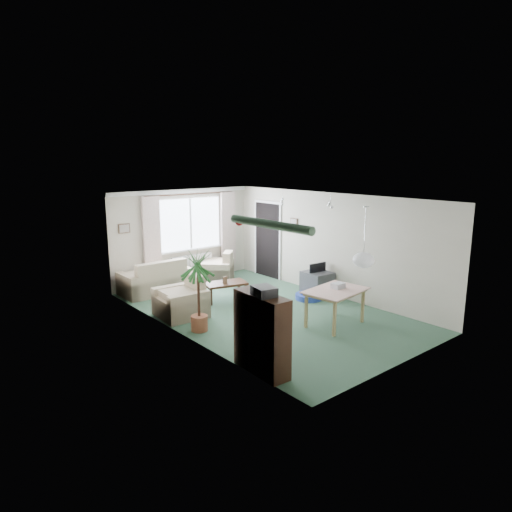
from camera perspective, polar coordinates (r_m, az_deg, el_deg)
ground at (r=9.67m, az=1.14°, el=-6.97°), size 6.50×6.50×0.00m
window at (r=11.99m, az=-8.25°, el=4.02°), size 1.80×0.03×1.30m
curtain_rod at (r=11.84m, az=-8.16°, el=7.67°), size 2.60×0.03×0.03m
curtain_left at (r=11.39m, az=-12.89°, el=2.24°), size 0.45×0.08×2.00m
curtain_right at (r=12.58m, az=-3.51°, el=3.43°), size 0.45×0.08×2.00m
radiator at (r=12.16m, az=-8.00°, el=-1.14°), size 1.20×0.10×0.55m
doorway at (r=12.29m, az=1.47°, el=1.97°), size 0.03×0.95×2.00m
pendant_lamp at (r=7.89m, az=13.29°, el=-0.50°), size 0.36×0.36×0.36m
tinsel_garland at (r=6.21m, az=1.69°, el=3.98°), size 1.60×1.60×0.12m
bauble_cluster_a at (r=10.72m, az=3.33°, el=7.05°), size 0.20×0.20×0.20m
bauble_cluster_b at (r=10.10m, az=9.26°, el=6.61°), size 0.20×0.20×0.20m
wall_picture_back at (r=11.16m, az=-16.16°, el=3.33°), size 0.28×0.03×0.22m
wall_picture_right at (r=11.48m, az=4.76°, el=4.00°), size 0.03×0.24×0.30m
sofa at (r=11.17m, az=-12.48°, el=-2.46°), size 1.63×0.87×0.81m
armchair_corner at (r=12.02m, az=-5.00°, el=-1.27°), size 1.20×1.20×0.78m
armchair_left at (r=9.41m, az=-9.43°, el=-5.01°), size 0.94×0.98×0.83m
coffee_table at (r=10.38m, az=-3.84°, el=-4.44°), size 1.04×0.75×0.42m
photo_frame at (r=10.22m, az=-3.90°, el=-3.02°), size 0.12×0.03×0.16m
bookshelf at (r=6.88m, az=0.71°, el=-9.65°), size 0.38×1.01×1.22m
hifi_box at (r=6.58m, az=1.01°, el=-4.42°), size 0.34×0.40×0.14m
houseplant at (r=8.47m, az=-7.20°, el=-4.26°), size 0.82×0.82×1.57m
dining_table at (r=8.95m, az=9.84°, el=-6.42°), size 1.18×0.87×0.69m
gift_box at (r=8.96m, az=10.22°, el=-3.71°), size 0.26×0.19×0.12m
tv_cube at (r=10.79m, az=7.66°, el=-3.46°), size 0.62×0.67×0.57m
pet_bed at (r=10.55m, az=6.61°, el=-5.05°), size 0.79×0.79×0.12m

